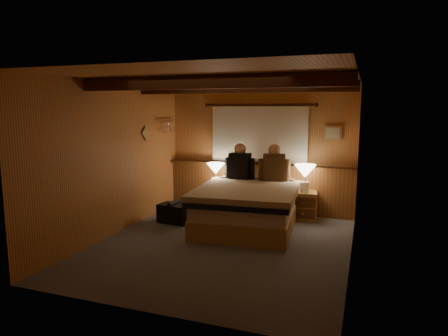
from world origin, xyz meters
The scene contains 19 objects.
floor centered at (0.00, 0.00, 0.00)m, with size 4.20×4.20×0.00m, color #555B65.
ceiling centered at (0.00, 0.00, 2.40)m, with size 4.20×4.20×0.00m, color tan.
wall_back centered at (0.00, 2.10, 1.20)m, with size 3.60×3.60×0.00m, color #CC8849.
wall_left centered at (-1.80, 0.00, 1.20)m, with size 4.20×4.20×0.00m, color #CC8849.
wall_right centered at (1.80, 0.00, 1.20)m, with size 4.20×4.20×0.00m, color #CC8849.
wall_front centered at (0.00, -2.10, 1.20)m, with size 3.60×3.60×0.00m, color #CC8849.
wainscot centered at (0.00, 2.04, 0.49)m, with size 3.60×0.23×0.94m.
curtain_window centered at (0.00, 2.03, 1.52)m, with size 2.18×0.09×1.11m.
ceiling_beams centered at (0.00, 0.15, 2.31)m, with size 3.60×1.65×0.16m.
coat_rail centered at (-1.72, 1.58, 1.67)m, with size 0.05×0.55×0.24m.
framed_print centered at (1.35, 2.08, 1.55)m, with size 0.30×0.04×0.25m.
bed centered at (0.11, 0.96, 0.37)m, with size 1.75×2.17×0.70m.
nightstand_left centered at (-0.72, 1.62, 0.26)m, with size 0.56×0.52×0.53m.
nightstand_right centered at (0.91, 1.77, 0.25)m, with size 0.52×0.48×0.51m.
lamp_left centered at (-0.72, 1.63, 0.84)m, with size 0.34×0.34×0.44m.
lamp_right centered at (0.93, 1.73, 0.86)m, with size 0.38×0.38×0.50m.
person_left centered at (-0.25, 1.63, 0.97)m, with size 0.56×0.23×0.68m.
person_right centered at (0.39, 1.64, 0.97)m, with size 0.56×0.29×0.69m.
duffel_bag centered at (-1.19, 0.80, 0.17)m, with size 0.58×0.39×0.39m.
Camera 1 is at (1.92, -5.31, 2.00)m, focal length 32.00 mm.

